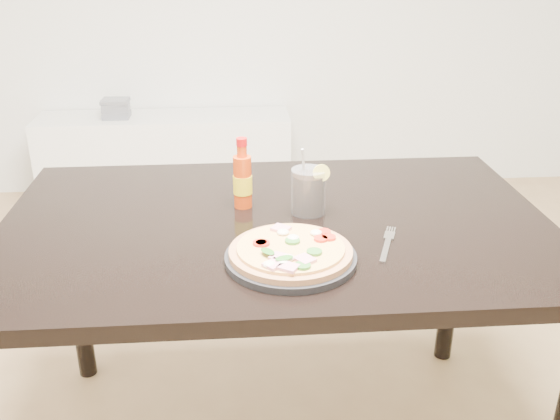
{
  "coord_description": "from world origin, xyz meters",
  "views": [
    {
      "loc": [
        -0.42,
        -1.35,
        1.41
      ],
      "look_at": [
        -0.31,
        -0.03,
        0.83
      ],
      "focal_mm": 40.0,
      "sensor_mm": 36.0,
      "label": 1
    }
  ],
  "objects": [
    {
      "name": "pizza",
      "position": [
        -0.3,
        -0.13,
        0.78
      ],
      "size": [
        0.27,
        0.27,
        0.03
      ],
      "color": "#B58051",
      "rests_on": "plate"
    },
    {
      "name": "hot_sauce_bottle",
      "position": [
        -0.39,
        0.19,
        0.83
      ],
      "size": [
        0.05,
        0.05,
        0.19
      ],
      "rotation": [
        0.0,
        0.0,
        -0.01
      ],
      "color": "#CA3B0B",
      "rests_on": "dining_table"
    },
    {
      "name": "plate",
      "position": [
        -0.3,
        -0.13,
        0.76
      ],
      "size": [
        0.29,
        0.29,
        0.02
      ],
      "primitive_type": "cylinder",
      "color": "black",
      "rests_on": "dining_table"
    },
    {
      "name": "media_console",
      "position": [
        -0.8,
        2.07,
        0.25
      ],
      "size": [
        1.4,
        0.34,
        0.5
      ],
      "primitive_type": "cube",
      "color": "white",
      "rests_on": "ground"
    },
    {
      "name": "dining_table",
      "position": [
        -0.31,
        0.09,
        0.67
      ],
      "size": [
        1.4,
        0.9,
        0.75
      ],
      "color": "black",
      "rests_on": "ground"
    },
    {
      "name": "cd_stack",
      "position": [
        -1.05,
        2.05,
        0.55
      ],
      "size": [
        0.14,
        0.12,
        0.1
      ],
      "color": "slate",
      "rests_on": "media_console"
    },
    {
      "name": "fork",
      "position": [
        -0.06,
        -0.06,
        0.75
      ],
      "size": [
        0.08,
        0.18,
        0.0
      ],
      "rotation": [
        0.0,
        0.0,
        -0.35
      ],
      "color": "silver",
      "rests_on": "dining_table"
    },
    {
      "name": "cola_cup",
      "position": [
        -0.23,
        0.13,
        0.81
      ],
      "size": [
        0.1,
        0.09,
        0.18
      ],
      "rotation": [
        0.0,
        0.0,
        0.15
      ],
      "color": "black",
      "rests_on": "dining_table"
    }
  ]
}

